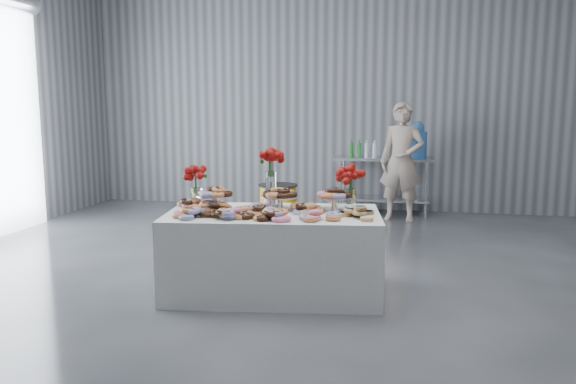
% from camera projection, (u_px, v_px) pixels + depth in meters
% --- Properties ---
extents(ground, '(9.00, 9.00, 0.00)m').
position_uv_depth(ground, '(261.00, 296.00, 5.05)').
color(ground, '#34363C').
rests_on(ground, ground).
extents(display_table, '(2.02, 1.26, 0.75)m').
position_uv_depth(display_table, '(273.00, 253.00, 5.09)').
color(display_table, white).
rests_on(display_table, ground).
extents(prep_table, '(1.50, 0.60, 0.90)m').
position_uv_depth(prep_table, '(383.00, 175.00, 8.73)').
color(prep_table, silver).
rests_on(prep_table, ground).
extents(donut_mounds, '(1.90, 1.04, 0.09)m').
position_uv_depth(donut_mounds, '(272.00, 209.00, 4.97)').
color(donut_mounds, '#DC8A50').
rests_on(donut_mounds, display_table).
extents(cake_stand_left, '(0.36, 0.36, 0.17)m').
position_uv_depth(cake_stand_left, '(215.00, 194.00, 5.19)').
color(cake_stand_left, silver).
rests_on(cake_stand_left, display_table).
extents(cake_stand_mid, '(0.36, 0.36, 0.17)m').
position_uv_depth(cake_stand_mid, '(280.00, 195.00, 5.15)').
color(cake_stand_mid, silver).
rests_on(cake_stand_mid, display_table).
extents(cake_stand_right, '(0.36, 0.36, 0.17)m').
position_uv_depth(cake_stand_right, '(335.00, 195.00, 5.12)').
color(cake_stand_right, silver).
rests_on(cake_stand_right, display_table).
extents(danish_pile, '(0.48, 0.48, 0.11)m').
position_uv_depth(danish_pile, '(358.00, 211.00, 4.82)').
color(danish_pile, silver).
rests_on(danish_pile, display_table).
extents(bouquet_left, '(0.26, 0.26, 0.42)m').
position_uv_depth(bouquet_left, '(196.00, 176.00, 5.28)').
color(bouquet_left, white).
rests_on(bouquet_left, display_table).
extents(bouquet_right, '(0.26, 0.26, 0.42)m').
position_uv_depth(bouquet_right, '(351.00, 176.00, 5.23)').
color(bouquet_right, white).
rests_on(bouquet_right, display_table).
extents(bouquet_center, '(0.26, 0.26, 0.57)m').
position_uv_depth(bouquet_center, '(271.00, 166.00, 5.32)').
color(bouquet_center, silver).
rests_on(bouquet_center, display_table).
extents(water_jug, '(0.28, 0.28, 0.55)m').
position_uv_depth(water_jug, '(417.00, 141.00, 8.55)').
color(water_jug, '#4289E2').
rests_on(water_jug, prep_table).
extents(drink_bottles, '(0.54, 0.08, 0.27)m').
position_uv_depth(drink_bottles, '(363.00, 149.00, 8.64)').
color(drink_bottles, '#268C33').
rests_on(drink_bottles, prep_table).
extents(person, '(0.70, 0.53, 1.75)m').
position_uv_depth(person, '(402.00, 162.00, 8.26)').
color(person, '#CC8C93').
rests_on(person, ground).
extents(trash_barrel, '(0.52, 0.52, 0.66)m').
position_uv_depth(trash_barrel, '(278.00, 209.00, 7.43)').
color(trash_barrel, yellow).
rests_on(trash_barrel, ground).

